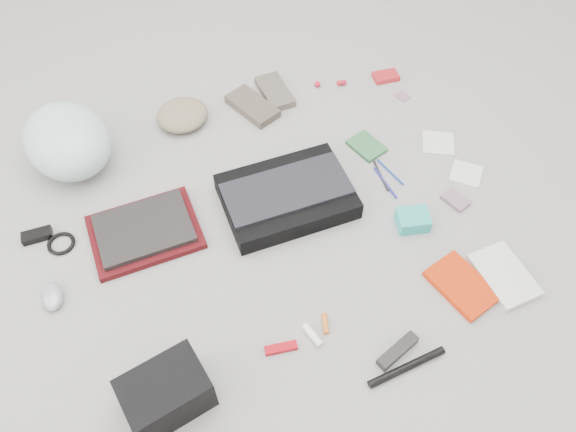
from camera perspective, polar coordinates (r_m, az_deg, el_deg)
name	(u,v)px	position (r m, az deg, el deg)	size (l,w,h in m)	color
ground_plane	(288,225)	(1.86, 0.00, -0.91)	(4.00, 4.00, 0.00)	gray
messenger_bag	(287,196)	(1.89, -0.12, 1.99)	(0.42, 0.30, 0.07)	black
bag_flap	(287,189)	(1.85, -0.12, 2.77)	(0.42, 0.19, 0.01)	black
laptop_sleeve	(145,232)	(1.89, -14.31, -1.61)	(0.34, 0.26, 0.02)	#47090E
laptop	(144,228)	(1.87, -14.44, -1.23)	(0.30, 0.22, 0.02)	black
bike_helmet	(67,141)	(2.10, -21.53, 7.11)	(0.28, 0.35, 0.21)	silver
beanie	(182,115)	(2.19, -10.69, 10.07)	(0.19, 0.18, 0.07)	gray
mitten_left	(252,106)	(2.22, -3.63, 11.07)	(0.11, 0.21, 0.03)	#534940
mitten_right	(275,92)	(2.28, -1.35, 12.51)	(0.10, 0.20, 0.03)	#5A524A
power_brick	(37,235)	(1.99, -24.14, -1.82)	(0.09, 0.04, 0.03)	black
cable_coil	(61,244)	(1.95, -22.05, -2.61)	(0.09, 0.09, 0.01)	black
mouse	(52,296)	(1.84, -22.85, -7.52)	(0.06, 0.10, 0.04)	#9897A1
camera_bag	(166,393)	(1.56, -12.26, -17.17)	(0.22, 0.15, 0.14)	black
multitool	(281,348)	(1.64, -0.72, -13.26)	(0.09, 0.03, 0.01)	#99010A
toiletry_tube_white	(312,335)	(1.65, 2.49, -11.99)	(0.02, 0.02, 0.07)	white
toiletry_tube_orange	(325,324)	(1.67, 3.80, -10.85)	(0.02, 0.02, 0.06)	#CD681F
u_lock	(398,351)	(1.66, 11.07, -13.28)	(0.14, 0.03, 0.03)	black
bike_pump	(407,367)	(1.65, 11.97, -14.78)	(0.02, 0.02, 0.24)	black
book_red	(462,285)	(1.81, 17.25, -6.74)	(0.14, 0.20, 0.02)	red
book_white	(504,275)	(1.87, 21.09, -5.64)	(0.14, 0.21, 0.02)	silver
notepad	(367,146)	(2.10, 7.98, 7.04)	(0.10, 0.13, 0.01)	#2C6139
pen_blue	(385,183)	(1.99, 9.85, 3.36)	(0.01, 0.01, 0.15)	navy
pen_black	(381,176)	(2.01, 9.42, 4.06)	(0.01, 0.01, 0.14)	black
pen_navy	(390,172)	(2.03, 10.35, 4.42)	(0.01, 0.01, 0.14)	navy
accordion_wallet	(413,220)	(1.89, 12.56, -0.39)	(0.10, 0.08, 0.05)	#27BEB6
card_deck	(456,200)	(2.00, 16.65, 1.57)	(0.06, 0.09, 0.02)	gray
napkin_top	(438,143)	(2.16, 15.03, 7.18)	(0.11, 0.11, 0.01)	silver
napkin_bottom	(466,174)	(2.09, 17.65, 4.13)	(0.10, 0.10, 0.01)	silver
lollipop_a	(317,84)	(2.32, 3.01, 13.24)	(0.02, 0.02, 0.02)	red
lollipop_b	(339,83)	(2.33, 5.24, 13.32)	(0.02, 0.02, 0.02)	red
lollipop_c	(344,82)	(2.33, 5.70, 13.35)	(0.02, 0.02, 0.02)	maroon
altoids_tin	(386,76)	(2.39, 9.90, 13.79)	(0.10, 0.06, 0.02)	red
stamp_sheet	(402,96)	(2.32, 11.56, 11.83)	(0.05, 0.05, 0.00)	gray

